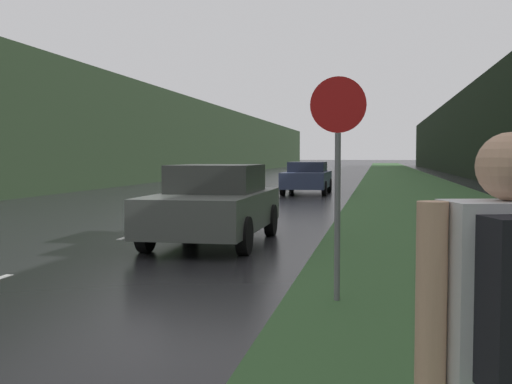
% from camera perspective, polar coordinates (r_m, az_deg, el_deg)
% --- Properties ---
extents(grass_verge, '(6.00, 240.00, 0.02)m').
position_cam_1_polar(grass_verge, '(40.66, 13.40, 0.69)').
color(grass_verge, '#33562D').
rests_on(grass_verge, ground_plane).
extents(lane_stripe_c, '(0.12, 3.00, 0.01)m').
position_cam_1_polar(lane_stripe_c, '(15.02, -9.89, -3.45)').
color(lane_stripe_c, silver).
rests_on(lane_stripe_c, ground_plane).
extents(lane_stripe_d, '(0.12, 3.00, 0.01)m').
position_cam_1_polar(lane_stripe_d, '(21.68, -3.36, -1.38)').
color(lane_stripe_d, silver).
rests_on(lane_stripe_d, ground_plane).
extents(lane_stripe_e, '(0.12, 3.00, 0.01)m').
position_cam_1_polar(lane_stripe_e, '(28.51, 0.06, -0.27)').
color(lane_stripe_e, silver).
rests_on(lane_stripe_e, ground_plane).
extents(treeline_far_side, '(2.00, 140.00, 6.38)m').
position_cam_1_polar(treeline_far_side, '(52.91, -6.25, 4.76)').
color(treeline_far_side, black).
rests_on(treeline_far_side, ground_plane).
extents(treeline_near_side, '(2.00, 140.00, 7.27)m').
position_cam_1_polar(treeline_near_side, '(51.23, 19.67, 5.15)').
color(treeline_near_side, black).
rests_on(treeline_near_side, ground_plane).
extents(stop_sign, '(0.66, 0.07, 2.67)m').
position_cam_1_polar(stop_sign, '(7.61, 7.28, 2.40)').
color(stop_sign, slate).
rests_on(stop_sign, ground_plane).
extents(hitchhiker_with_backpack, '(0.61, 0.51, 1.81)m').
position_cam_1_polar(hitchhiker_with_backpack, '(2.35, 21.77, -14.16)').
color(hitchhiker_with_backpack, '#1E2847').
rests_on(hitchhiker_with_backpack, ground_plane).
extents(car_passing_near, '(2.02, 4.55, 1.56)m').
position_cam_1_polar(car_passing_near, '(12.81, -3.70, -1.06)').
color(car_passing_near, '#4C514C').
rests_on(car_passing_near, ground_plane).
extents(car_passing_far, '(2.03, 4.80, 1.47)m').
position_cam_1_polar(car_passing_far, '(29.70, 4.57, 1.30)').
color(car_passing_far, '#2D3856').
rests_on(car_passing_far, ground_plane).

